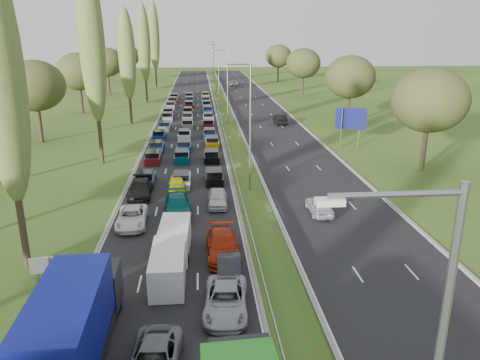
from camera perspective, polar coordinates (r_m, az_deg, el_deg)
name	(u,v)px	position (r m, az deg, el deg)	size (l,w,h in m)	color
ground	(227,121)	(80.84, -1.59, 7.22)	(260.00, 260.00, 0.00)	#264917
near_carriageway	(188,119)	(83.20, -6.37, 7.41)	(10.50, 215.00, 0.04)	black
far_carriageway	(264,118)	(83.94, 2.96, 7.59)	(10.50, 215.00, 0.04)	black
central_reservation	(226,115)	(83.21, -1.69, 7.90)	(2.36, 215.00, 0.32)	gray
lamp_columns	(227,87)	(78.00, -1.53, 11.29)	(0.18, 140.18, 12.00)	gray
poplar_row	(115,49)	(68.56, -15.02, 15.22)	(2.80, 127.80, 22.44)	#2D2116
woodland_left	(26,89)	(66.13, -24.63, 10.08)	(8.00, 166.00, 11.10)	#2D2116
woodland_right	(368,82)	(70.65, 15.36, 11.41)	(8.00, 153.00, 11.10)	#2D2116
traffic_queue_fill	(187,122)	(78.17, -6.47, 7.08)	(9.09, 69.10, 0.80)	#053F4C
near_car_2	(132,217)	(37.61, -13.04, -4.44)	(2.24, 4.85, 1.35)	white
near_car_3	(140,189)	(43.90, -12.07, -1.07)	(2.08, 5.13, 1.49)	black
near_car_7	(177,206)	(39.02, -7.64, -3.16)	(2.17, 5.34, 1.55)	#055554
near_car_8	(177,183)	(45.18, -7.67, -0.38)	(1.61, 3.99, 1.36)	#B1AF0B
near_car_9	(229,270)	(28.96, -1.35, -10.89)	(1.43, 4.11, 1.35)	black
near_car_10	(226,300)	(26.00, -1.76, -14.44)	(2.31, 5.01, 1.39)	#9EA2A7
near_car_11	(223,245)	(31.81, -2.12, -7.96)	(2.17, 5.33, 1.55)	#9C2409
near_car_12	(218,198)	(40.77, -2.76, -2.22)	(1.64, 4.08, 1.39)	silver
far_car_0	(319,205)	(39.54, 9.65, -3.08)	(1.66, 4.14, 1.41)	#B2B5BC
far_car_1	(280,119)	(78.19, 4.92, 7.42)	(1.71, 4.89, 1.61)	black
far_car_2	(233,83)	(135.90, -0.85, 11.77)	(2.64, 5.71, 1.59)	slate
blue_lorry	(74,321)	(23.12, -19.53, -15.94)	(2.70, 9.72, 4.10)	black
white_van_front	(168,266)	(29.00, -8.72, -10.27)	(1.99, 5.08, 2.04)	silver
white_van_rear	(175,238)	(32.57, -7.97, -7.01)	(1.99, 5.07, 2.04)	white
info_sign	(44,269)	(29.92, -22.82, -9.94)	(1.50, 0.34, 2.10)	gray
direction_sign	(351,121)	(62.83, 13.35, 7.07)	(3.90, 1.09, 5.20)	gray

